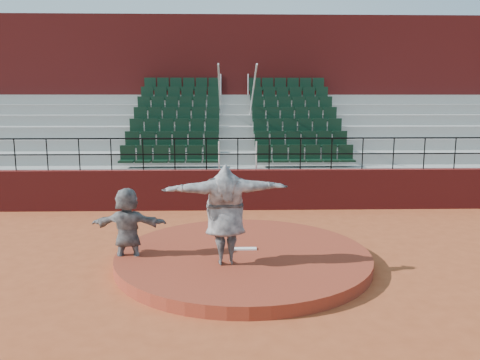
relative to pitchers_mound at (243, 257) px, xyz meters
name	(u,v)px	position (x,y,z in m)	size (l,w,h in m)	color
ground	(243,263)	(0.00, 0.00, -0.12)	(90.00, 90.00, 0.00)	#A64A25
pitchers_mound	(243,257)	(0.00, 0.00, 0.00)	(5.50, 5.50, 0.25)	maroon
pitching_rubber	(243,249)	(0.00, 0.15, 0.14)	(0.60, 0.15, 0.03)	white
boundary_wall	(238,190)	(0.00, 5.00, 0.53)	(24.00, 0.30, 1.30)	maroon
wall_railing	(238,147)	(0.00, 5.00, 1.90)	(24.04, 0.05, 1.03)	black
seating_deck	(236,152)	(0.00, 8.65, 1.32)	(24.00, 5.97, 4.63)	gray
press_box_facade	(234,98)	(0.00, 12.60, 3.43)	(24.00, 3.00, 7.10)	maroon
pitcher	(225,215)	(-0.38, -0.70, 1.13)	(2.48, 0.68, 2.02)	black
fielder	(128,227)	(-2.45, -0.15, 0.73)	(1.59, 0.51, 1.72)	black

